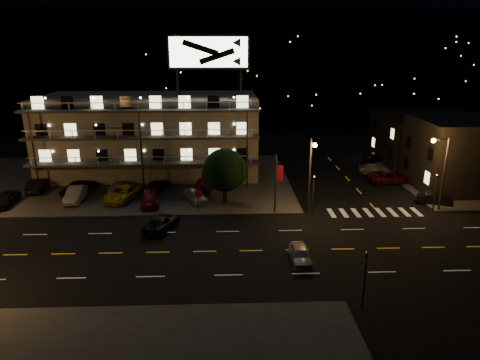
{
  "coord_description": "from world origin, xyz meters",
  "views": [
    {
      "loc": [
        -0.22,
        -33.15,
        17.09
      ],
      "look_at": [
        1.34,
        8.0,
        3.85
      ],
      "focal_mm": 32.0,
      "sensor_mm": 36.0,
      "label": 1
    }
  ],
  "objects_px": {
    "lot_car_4": "(196,195)",
    "side_car_0": "(434,199)",
    "lot_car_7": "(120,186)",
    "road_car_east": "(300,254)",
    "lot_car_2": "(123,193)",
    "road_car_west": "(162,222)",
    "tree": "(224,171)"
  },
  "relations": [
    {
      "from": "lot_car_2",
      "to": "side_car_0",
      "type": "xyz_separation_m",
      "value": [
        34.65,
        -2.33,
        -0.29
      ]
    },
    {
      "from": "road_car_west",
      "to": "lot_car_7",
      "type": "bearing_deg",
      "value": -39.61
    },
    {
      "from": "lot_car_2",
      "to": "road_car_east",
      "type": "xyz_separation_m",
      "value": [
        17.55,
        -14.77,
        -0.25
      ]
    },
    {
      "from": "road_car_east",
      "to": "tree",
      "type": "bearing_deg",
      "value": 115.26
    },
    {
      "from": "lot_car_7",
      "to": "side_car_0",
      "type": "bearing_deg",
      "value": -178.84
    },
    {
      "from": "tree",
      "to": "lot_car_4",
      "type": "height_order",
      "value": "tree"
    },
    {
      "from": "lot_car_2",
      "to": "road_car_west",
      "type": "xyz_separation_m",
      "value": [
        5.37,
        -7.77,
        -0.25
      ]
    },
    {
      "from": "road_car_east",
      "to": "road_car_west",
      "type": "distance_m",
      "value": 14.05
    },
    {
      "from": "side_car_0",
      "to": "road_car_west",
      "type": "height_order",
      "value": "road_car_west"
    },
    {
      "from": "lot_car_4",
      "to": "road_car_west",
      "type": "relative_size",
      "value": 0.88
    },
    {
      "from": "lot_car_4",
      "to": "lot_car_7",
      "type": "bearing_deg",
      "value": 133.3
    },
    {
      "from": "side_car_0",
      "to": "lot_car_2",
      "type": "bearing_deg",
      "value": 108.74
    },
    {
      "from": "lot_car_2",
      "to": "road_car_west",
      "type": "bearing_deg",
      "value": -36.55
    },
    {
      "from": "road_car_east",
      "to": "road_car_west",
      "type": "xyz_separation_m",
      "value": [
        -12.18,
        7.0,
        -0.0
      ]
    },
    {
      "from": "side_car_0",
      "to": "road_car_west",
      "type": "bearing_deg",
      "value": 123.11
    },
    {
      "from": "road_car_east",
      "to": "road_car_west",
      "type": "bearing_deg",
      "value": 150.73
    },
    {
      "from": "road_car_east",
      "to": "lot_car_2",
      "type": "bearing_deg",
      "value": 140.55
    },
    {
      "from": "tree",
      "to": "road_car_east",
      "type": "height_order",
      "value": "tree"
    },
    {
      "from": "side_car_0",
      "to": "road_car_east",
      "type": "bearing_deg",
      "value": 148.63
    },
    {
      "from": "tree",
      "to": "lot_car_2",
      "type": "distance_m",
      "value": 11.86
    },
    {
      "from": "tree",
      "to": "lot_car_2",
      "type": "xyz_separation_m",
      "value": [
        -11.42,
        1.39,
        -2.9
      ]
    },
    {
      "from": "lot_car_7",
      "to": "tree",
      "type": "bearing_deg",
      "value": 170.11
    },
    {
      "from": "road_car_east",
      "to": "lot_car_4",
      "type": "bearing_deg",
      "value": 124.42
    },
    {
      "from": "lot_car_7",
      "to": "road_car_west",
      "type": "height_order",
      "value": "lot_car_7"
    },
    {
      "from": "lot_car_2",
      "to": "road_car_east",
      "type": "height_order",
      "value": "lot_car_2"
    },
    {
      "from": "tree",
      "to": "lot_car_7",
      "type": "distance_m",
      "value": 13.58
    },
    {
      "from": "lot_car_4",
      "to": "lot_car_2",
      "type": "bearing_deg",
      "value": 150.32
    },
    {
      "from": "tree",
      "to": "side_car_0",
      "type": "relative_size",
      "value": 1.62
    },
    {
      "from": "tree",
      "to": "side_car_0",
      "type": "bearing_deg",
      "value": -2.3
    },
    {
      "from": "lot_car_4",
      "to": "road_car_east",
      "type": "relative_size",
      "value": 1.08
    },
    {
      "from": "lot_car_7",
      "to": "road_car_east",
      "type": "relative_size",
      "value": 1.13
    },
    {
      "from": "lot_car_4",
      "to": "side_car_0",
      "type": "height_order",
      "value": "lot_car_4"
    }
  ]
}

